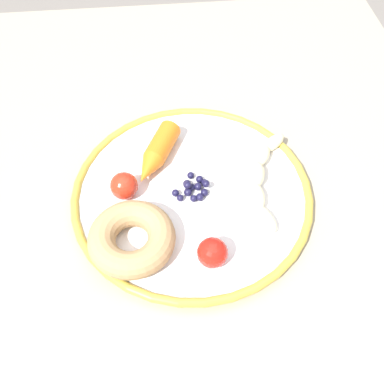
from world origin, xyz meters
TOP-DOWN VIEW (x-y plane):
  - ground_plane at (0.00, 0.00)m, footprint 6.00×6.00m
  - dining_table at (0.00, 0.00)m, footprint 1.02×0.88m
  - plate at (0.01, 0.01)m, footprint 0.35×0.35m
  - banana at (0.00, 0.11)m, footprint 0.18×0.09m
  - carrot_orange at (-0.05, -0.04)m, footprint 0.12×0.08m
  - donut at (0.09, -0.08)m, footprint 0.16×0.16m
  - blueberry_pile at (0.01, 0.01)m, footprint 0.05×0.05m
  - tomato_near at (0.01, -0.09)m, footprint 0.04×0.04m
  - tomato_mid at (0.12, 0.02)m, footprint 0.04×0.04m

SIDE VIEW (x-z plane):
  - ground_plane at x=0.00m, z-range 0.00..0.00m
  - dining_table at x=0.00m, z-range 0.27..0.97m
  - plate at x=0.01m, z-range 0.70..0.72m
  - blueberry_pile at x=0.01m, z-range 0.71..0.73m
  - banana at x=0.00m, z-range 0.71..0.74m
  - carrot_orange at x=-0.05m, z-range 0.72..0.75m
  - donut at x=0.09m, z-range 0.72..0.75m
  - tomato_near at x=0.01m, z-range 0.72..0.76m
  - tomato_mid at x=0.12m, z-range 0.72..0.76m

